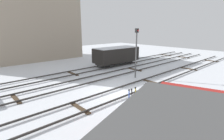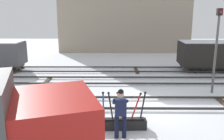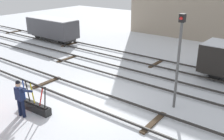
{
  "view_description": "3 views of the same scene",
  "coord_description": "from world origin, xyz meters",
  "px_view_note": "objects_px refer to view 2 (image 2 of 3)",
  "views": [
    {
      "loc": [
        -8.1,
        -7.75,
        4.45
      ],
      "look_at": [
        0.42,
        1.55,
        1.31
      ],
      "focal_mm": 27.09,
      "sensor_mm": 36.0,
      "label": 1
    },
    {
      "loc": [
        -1.66,
        -10.71,
        4.19
      ],
      "look_at": [
        -1.78,
        2.69,
        1.05
      ],
      "focal_mm": 39.13,
      "sensor_mm": 36.0,
      "label": 2
    },
    {
      "loc": [
        7.7,
        -8.42,
        5.94
      ],
      "look_at": [
        -0.01,
        1.71,
        1.11
      ],
      "focal_mm": 40.32,
      "sensor_mm": 36.0,
      "label": 3
    }
  ],
  "objects_px": {
    "switch_lever_frame": "(122,122)",
    "rail_worker": "(121,110)",
    "signal_post": "(217,43)",
    "freight_car_far_end": "(220,54)"
  },
  "relations": [
    {
      "from": "switch_lever_frame",
      "to": "signal_post",
      "type": "distance_m",
      "value": 6.97
    },
    {
      "from": "switch_lever_frame",
      "to": "rail_worker",
      "type": "relative_size",
      "value": 1.04
    },
    {
      "from": "rail_worker",
      "to": "switch_lever_frame",
      "type": "bearing_deg",
      "value": 80.12
    },
    {
      "from": "rail_worker",
      "to": "signal_post",
      "type": "xyz_separation_m",
      "value": [
        5.05,
        4.86,
        1.68
      ]
    },
    {
      "from": "rail_worker",
      "to": "signal_post",
      "type": "bearing_deg",
      "value": 41.06
    },
    {
      "from": "switch_lever_frame",
      "to": "signal_post",
      "type": "relative_size",
      "value": 0.41
    },
    {
      "from": "switch_lever_frame",
      "to": "freight_car_far_end",
      "type": "distance_m",
      "value": 11.93
    },
    {
      "from": "signal_post",
      "to": "freight_car_far_end",
      "type": "bearing_deg",
      "value": 64.2
    },
    {
      "from": "rail_worker",
      "to": "freight_car_far_end",
      "type": "xyz_separation_m",
      "value": [
        7.49,
        9.91,
        0.29
      ]
    },
    {
      "from": "switch_lever_frame",
      "to": "freight_car_far_end",
      "type": "xyz_separation_m",
      "value": [
        7.41,
        9.29,
        1.03
      ]
    }
  ]
}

